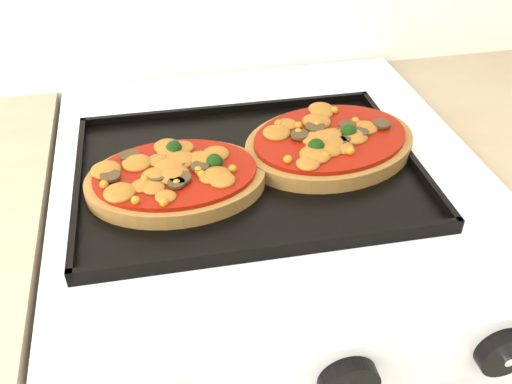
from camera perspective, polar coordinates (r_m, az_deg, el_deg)
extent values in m
cube|color=white|center=(1.12, 0.97, -16.45)|extent=(0.60, 0.60, 0.91)
cube|color=white|center=(0.63, 8.04, -16.95)|extent=(0.60, 0.02, 0.09)
cylinder|color=black|center=(0.62, 9.26, -18.27)|extent=(0.06, 0.02, 0.06)
cylinder|color=black|center=(0.68, 23.50, -14.51)|extent=(0.06, 0.02, 0.06)
cube|color=black|center=(0.77, -0.79, 2.32)|extent=(0.46, 0.34, 0.02)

